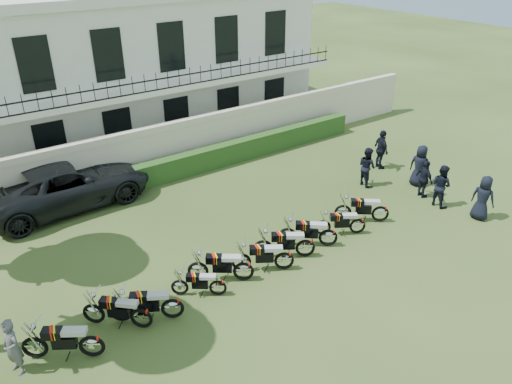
# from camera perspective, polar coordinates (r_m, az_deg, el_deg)

# --- Properties ---
(ground) EXTENTS (100.00, 100.00, 0.00)m
(ground) POSITION_cam_1_polar(r_m,az_deg,el_deg) (17.32, 2.39, -6.71)
(ground) COLOR #30441B
(ground) RESTS_ON ground
(perimeter_wall) EXTENTS (30.00, 0.35, 2.30)m
(perimeter_wall) POSITION_cam_1_polar(r_m,az_deg,el_deg) (22.85, -9.96, 5.07)
(perimeter_wall) COLOR beige
(perimeter_wall) RESTS_ON ground
(hedge) EXTENTS (18.00, 0.60, 1.00)m
(hedge) POSITION_cam_1_polar(r_m,az_deg,el_deg) (22.86, -6.69, 3.49)
(hedge) COLOR #234117
(hedge) RESTS_ON ground
(building) EXTENTS (20.40, 9.60, 7.40)m
(building) POSITION_cam_1_polar(r_m,az_deg,el_deg) (27.38, -16.17, 13.76)
(building) COLOR white
(building) RESTS_ON ground
(motorcycle_0) EXTENTS (1.81, 1.26, 1.15)m
(motorcycle_0) POSITION_cam_1_polar(r_m,az_deg,el_deg) (13.85, -18.33, -15.89)
(motorcycle_0) COLOR black
(motorcycle_0) RESTS_ON ground
(motorcycle_1) EXTENTS (1.53, 1.46, 1.10)m
(motorcycle_1) POSITION_cam_1_polar(r_m,az_deg,el_deg) (14.34, -13.02, -13.40)
(motorcycle_1) COLOR black
(motorcycle_1) RESTS_ON ground
(motorcycle_2) EXTENTS (1.83, 1.13, 1.12)m
(motorcycle_2) POSITION_cam_1_polar(r_m,az_deg,el_deg) (14.48, -9.56, -12.50)
(motorcycle_2) COLOR black
(motorcycle_2) RESTS_ON ground
(motorcycle_3) EXTENTS (1.39, 1.07, 0.92)m
(motorcycle_3) POSITION_cam_1_polar(r_m,az_deg,el_deg) (15.17, -4.38, -10.46)
(motorcycle_3) COLOR black
(motorcycle_3) RESTS_ON ground
(motorcycle_4) EXTENTS (1.73, 1.32, 1.14)m
(motorcycle_4) POSITION_cam_1_polar(r_m,az_deg,el_deg) (15.65, -1.44, -8.57)
(motorcycle_4) COLOR black
(motorcycle_4) RESTS_ON ground
(motorcycle_5) EXTENTS (1.75, 1.18, 1.10)m
(motorcycle_5) POSITION_cam_1_polar(r_m,az_deg,el_deg) (16.15, 3.25, -7.38)
(motorcycle_5) COLOR black
(motorcycle_5) RESTS_ON ground
(motorcycle_6) EXTENTS (1.76, 1.26, 1.13)m
(motorcycle_6) POSITION_cam_1_polar(r_m,az_deg,el_deg) (16.79, 5.68, -5.93)
(motorcycle_6) COLOR black
(motorcycle_6) RESTS_ON ground
(motorcycle_7) EXTENTS (1.65, 1.39, 1.12)m
(motorcycle_7) POSITION_cam_1_polar(r_m,az_deg,el_deg) (17.43, 8.28, -4.73)
(motorcycle_7) COLOR black
(motorcycle_7) RESTS_ON ground
(motorcycle_8) EXTENTS (1.64, 1.05, 1.02)m
(motorcycle_8) POSITION_cam_1_polar(r_m,az_deg,el_deg) (18.35, 11.57, -3.44)
(motorcycle_8) COLOR black
(motorcycle_8) RESTS_ON ground
(motorcycle_9) EXTENTS (1.63, 1.38, 1.11)m
(motorcycle_9) POSITION_cam_1_polar(r_m,az_deg,el_deg) (19.25, 14.07, -2.02)
(motorcycle_9) COLOR black
(motorcycle_9) RESTS_ON ground
(suv) EXTENTS (6.57, 3.26, 1.79)m
(suv) POSITION_cam_1_polar(r_m,az_deg,el_deg) (21.08, -20.77, 0.81)
(suv) COLOR black
(suv) RESTS_ON ground
(inspector) EXTENTS (0.56, 0.67, 1.58)m
(inspector) POSITION_cam_1_polar(r_m,az_deg,el_deg) (14.00, -26.09, -15.66)
(inspector) COLOR slate
(inspector) RESTS_ON ground
(officer_0) EXTENTS (0.72, 0.96, 1.77)m
(officer_0) POSITION_cam_1_polar(r_m,az_deg,el_deg) (20.59, 24.51, -0.62)
(officer_0) COLOR black
(officer_0) RESTS_ON ground
(officer_1) EXTENTS (0.67, 0.86, 1.75)m
(officer_1) POSITION_cam_1_polar(r_m,az_deg,el_deg) (20.99, 20.37, 0.71)
(officer_1) COLOR black
(officer_1) RESTS_ON ground
(officer_2) EXTENTS (0.61, 1.01, 1.61)m
(officer_2) POSITION_cam_1_polar(r_m,az_deg,el_deg) (21.48, 18.69, 1.41)
(officer_2) COLOR black
(officer_2) RESTS_ON ground
(officer_3) EXTENTS (0.81, 1.02, 1.83)m
(officer_3) POSITION_cam_1_polar(r_m,az_deg,el_deg) (22.40, 18.22, 2.87)
(officer_3) COLOR black
(officer_3) RESTS_ON ground
(officer_4) EXTENTS (0.75, 0.91, 1.72)m
(officer_4) POSITION_cam_1_polar(r_m,az_deg,el_deg) (21.85, 12.57, 2.86)
(officer_4) COLOR black
(officer_4) RESTS_ON ground
(officer_5) EXTENTS (0.79, 1.17, 1.85)m
(officer_5) POSITION_cam_1_polar(r_m,az_deg,el_deg) (23.60, 14.12, 4.73)
(officer_5) COLOR black
(officer_5) RESTS_ON ground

